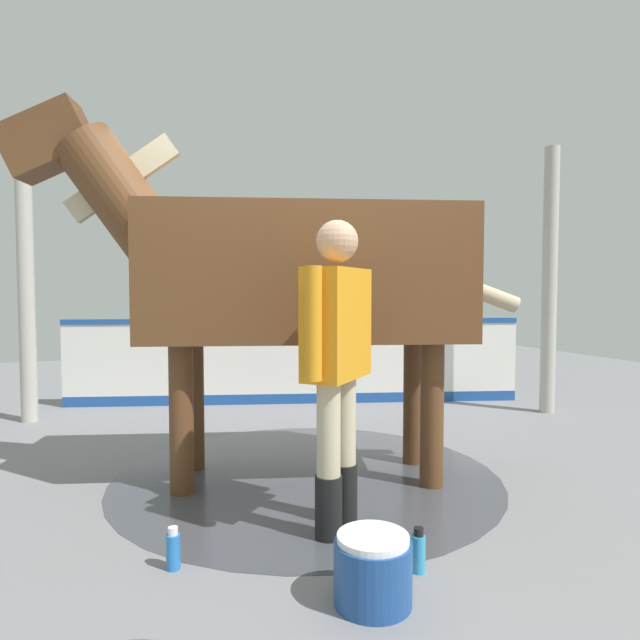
{
  "coord_description": "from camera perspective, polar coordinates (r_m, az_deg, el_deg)",
  "views": [
    {
      "loc": [
        1.21,
        3.59,
        1.34
      ],
      "look_at": [
        0.04,
        0.37,
        1.16
      ],
      "focal_mm": 30.36,
      "sensor_mm": 36.0,
      "label": 1
    }
  ],
  "objects": [
    {
      "name": "barrier_wall",
      "position": [
        6.5,
        -2.59,
        -4.7
      ],
      "size": [
        5.24,
        1.53,
        1.02
      ],
      "color": "white",
      "rests_on": "ground"
    },
    {
      "name": "wet_patch",
      "position": [
        4.09,
        -1.38,
        -16.12
      ],
      "size": [
        2.77,
        2.77,
        0.0
      ],
      "primitive_type": "cylinder",
      "color": "#42444C",
      "rests_on": "ground"
    },
    {
      "name": "ground_plane",
      "position": [
        4.02,
        -1.33,
        -16.63
      ],
      "size": [
        16.0,
        16.0,
        0.02
      ],
      "primitive_type": "cube",
      "color": "gray"
    },
    {
      "name": "handler",
      "position": [
        3.0,
        1.8,
        -3.36
      ],
      "size": [
        0.52,
        0.51,
        1.73
      ],
      "rotation": [
        0.0,
        0.0,
        2.35
      ],
      "color": "black",
      "rests_on": "ground"
    },
    {
      "name": "horse",
      "position": [
        3.86,
        -3.4,
        5.05
      ],
      "size": [
        3.57,
        1.49,
        2.64
      ],
      "rotation": [
        0.0,
        0.0,
        -0.27
      ],
      "color": "brown",
      "rests_on": "ground"
    },
    {
      "name": "roof_post_near",
      "position": [
        6.3,
        -28.58,
        3.71
      ],
      "size": [
        0.16,
        0.16,
        2.92
      ],
      "primitive_type": "cylinder",
      "color": "#B7B2A8",
      "rests_on": "ground"
    },
    {
      "name": "roof_post_far",
      "position": [
        6.48,
        23.04,
        3.8
      ],
      "size": [
        0.16,
        0.16,
        2.92
      ],
      "primitive_type": "cylinder",
      "color": "#B7B2A8",
      "rests_on": "ground"
    },
    {
      "name": "bottle_shampoo",
      "position": [
        2.85,
        10.34,
        -22.89
      ],
      "size": [
        0.07,
        0.07,
        0.22
      ],
      "color": "#3399CC",
      "rests_on": "ground"
    },
    {
      "name": "wash_bucket",
      "position": [
        2.57,
        5.59,
        -24.71
      ],
      "size": [
        0.34,
        0.34,
        0.3
      ],
      "color": "#1E478C",
      "rests_on": "ground"
    },
    {
      "name": "bottle_spray",
      "position": [
        2.92,
        -15.21,
        -22.33
      ],
      "size": [
        0.07,
        0.07,
        0.21
      ],
      "color": "blue",
      "rests_on": "ground"
    }
  ]
}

